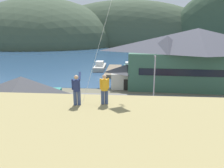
{
  "coord_description": "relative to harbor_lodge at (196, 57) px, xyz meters",
  "views": [
    {
      "loc": [
        2.54,
        -17.83,
        10.12
      ],
      "look_at": [
        0.35,
        9.0,
        3.2
      ],
      "focal_mm": 35.4,
      "sensor_mm": 36.0,
      "label": 1
    }
  ],
  "objects": [
    {
      "name": "moored_boat_wharfside",
      "position": [
        -18.46,
        14.97,
        -4.59
      ],
      "size": [
        2.77,
        8.06,
        2.16
      ],
      "color": "#A8A399",
      "rests_on": "ground"
    },
    {
      "name": "parking_lot_pad",
      "position": [
        -13.66,
        -15.48,
        -5.26
      ],
      "size": [
        40.0,
        20.0,
        0.1
      ],
      "primitive_type": "cube",
      "color": "slate",
      "rests_on": "ground"
    },
    {
      "name": "far_hill_west_ridge",
      "position": [
        -62.6,
        90.77,
        -5.31
      ],
      "size": [
        88.91,
        75.02,
        52.84
      ],
      "primitive_type": "ellipsoid",
      "color": "#3D4C38",
      "rests_on": "ground"
    },
    {
      "name": "storage_shed_waterside",
      "position": [
        -11.64,
        -1.12,
        -3.24
      ],
      "size": [
        5.9,
        4.57,
        4.0
      ],
      "color": "beige",
      "rests_on": "ground"
    },
    {
      "name": "wharf_dock",
      "position": [
        -14.82,
        12.03,
        -4.96
      ],
      "size": [
        3.2,
        13.17,
        0.7
      ],
      "color": "#70604C",
      "rests_on": "ground"
    },
    {
      "name": "ground_plane",
      "position": [
        -13.66,
        -20.48,
        -5.31
      ],
      "size": [
        600.0,
        600.0,
        0.0
      ],
      "primitive_type": "plane",
      "color": "#66604C"
    },
    {
      "name": "parked_car_corner_spot",
      "position": [
        -11.54,
        -14.54,
        -4.25
      ],
      "size": [
        4.29,
        2.24,
        1.82
      ],
      "color": "navy",
      "rests_on": "parking_lot_pad"
    },
    {
      "name": "person_kite_flyer",
      "position": [
        -14.08,
        -26.54,
        1.45
      ],
      "size": [
        0.52,
        0.69,
        1.86
      ],
      "color": "#384770",
      "rests_on": "grassy_hill_foreground"
    },
    {
      "name": "far_hill_east_peak",
      "position": [
        -13.18,
        98.29,
        -5.31
      ],
      "size": [
        113.85,
        45.57,
        51.6
      ],
      "primitive_type": "ellipsoid",
      "color": "#3D4C38",
      "rests_on": "ground"
    },
    {
      "name": "bay_water",
      "position": [
        -13.66,
        39.52,
        -5.3
      ],
      "size": [
        360.0,
        84.0,
        0.03
      ],
      "primitive_type": "cube",
      "color": "navy",
      "rests_on": "ground"
    },
    {
      "name": "harbor_lodge",
      "position": [
        0.0,
        0.0,
        0.0
      ],
      "size": [
        24.12,
        10.65,
        10.0
      ],
      "color": "#38604C",
      "rests_on": "ground"
    },
    {
      "name": "storage_shed_near_lot",
      "position": [
        -22.15,
        -17.23,
        -2.57
      ],
      "size": [
        7.81,
        6.34,
        5.28
      ],
      "color": "#338475",
      "rests_on": "ground"
    },
    {
      "name": "parked_car_mid_row_near",
      "position": [
        -7.98,
        -19.66,
        -4.25
      ],
      "size": [
        4.33,
        2.33,
        1.82
      ],
      "color": "silver",
      "rests_on": "parking_lot_pad"
    },
    {
      "name": "parking_light_pole",
      "position": [
        -7.89,
        -9.92,
        -1.44
      ],
      "size": [
        0.24,
        0.78,
        6.49
      ],
      "color": "#ADADB2",
      "rests_on": "parking_lot_pad"
    },
    {
      "name": "parked_car_back_row_left",
      "position": [
        -14.33,
        -20.99,
        -4.25
      ],
      "size": [
        4.28,
        2.2,
        1.82
      ],
      "color": "navy",
      "rests_on": "parking_lot_pad"
    },
    {
      "name": "moored_boat_outer_mooring",
      "position": [
        -11.42,
        14.01,
        -4.59
      ],
      "size": [
        2.39,
        6.71,
        2.16
      ],
      "color": "#23564C",
      "rests_on": "ground"
    },
    {
      "name": "parked_car_front_row_silver",
      "position": [
        -4.86,
        -13.17,
        -4.25
      ],
      "size": [
        4.23,
        2.11,
        1.82
      ],
      "color": "red",
      "rests_on": "parking_lot_pad"
    },
    {
      "name": "person_companion",
      "position": [
        -12.53,
        -26.25,
        1.43
      ],
      "size": [
        0.52,
        0.4,
        1.74
      ],
      "color": "#384770",
      "rests_on": "grassy_hill_foreground"
    }
  ]
}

